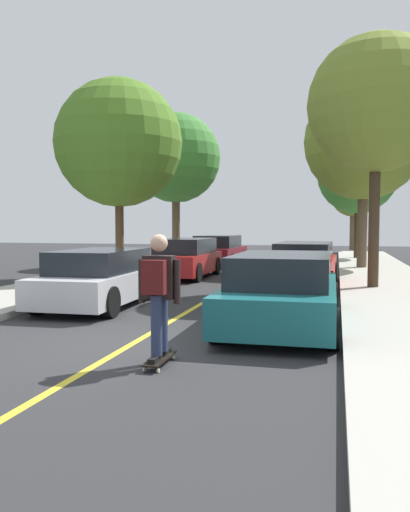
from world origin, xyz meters
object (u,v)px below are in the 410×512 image
object	(u,v)px
street_tree_left_nearest	(119,143)
skateboard	(160,359)
parked_car_left_near	(185,258)
parked_car_right_nearest	(283,291)
parked_car_right_near	(304,265)
street_tree_right_farthest	(353,195)
parked_car_left_far	(218,251)
street_tree_right_near	(364,141)
street_tree_right_far	(358,174)
street_tree_left_near	(176,158)
skateboarder	(158,289)
parked_car_left_nearest	(101,278)
street_tree_right_nearest	(376,104)

from	to	relation	value
street_tree_left_nearest	skateboard	xyz separation A→B (m)	(4.91, -9.99, -4.52)
parked_car_left_near	skateboard	size ratio (longest dim) A/B	4.94
parked_car_right_nearest	skateboard	world-z (taller)	parked_car_right_nearest
parked_car_right_near	street_tree_left_nearest	size ratio (longest dim) A/B	0.71
street_tree_right_farthest	parked_car_left_near	bearing A→B (deg)	-108.03
parked_car_left_near	street_tree_left_nearest	world-z (taller)	street_tree_left_nearest
parked_car_left_far	street_tree_right_farthest	world-z (taller)	street_tree_right_farthest
street_tree_right_near	street_tree_right_far	bearing A→B (deg)	90.00
street_tree_right_farthest	street_tree_left_near	bearing A→B (deg)	-120.28
parked_car_left_far	skateboard	xyz separation A→B (m)	(2.98, -16.60, -0.59)
parked_car_right_near	parked_car_right_nearest	bearing A→B (deg)	-90.00
street_tree_right_farthest	skateboarder	world-z (taller)	street_tree_right_farthest
parked_car_left_nearest	parked_car_right_nearest	xyz separation A→B (m)	(4.30, -1.42, 0.01)
skateboarder	parked_car_left_near	bearing A→B (deg)	104.79
parked_car_right_nearest	street_tree_right_farthest	distance (m)	27.61
street_tree_left_nearest	street_tree_right_farthest	bearing A→B (deg)	68.18
street_tree_right_far	skateboarder	world-z (taller)	street_tree_right_far
parked_car_right_nearest	skateboarder	xyz separation A→B (m)	(-1.32, -3.06, 0.37)
street_tree_right_farthest	skateboarder	size ratio (longest dim) A/B	3.16
street_tree_right_nearest	skateboard	size ratio (longest dim) A/B	8.20
street_tree_right_nearest	skateboard	xyz separation A→B (m)	(-3.26, -8.70, -5.07)
parked_car_right_nearest	street_tree_right_far	world-z (taller)	street_tree_right_far
street_tree_right_near	skateboard	distance (m)	16.81
skateboard	parked_car_left_nearest	bearing A→B (deg)	123.80
parked_car_left_near	parked_car_right_near	xyz separation A→B (m)	(4.30, -1.80, -0.02)
parked_car_left_nearest	parked_car_left_far	bearing A→B (deg)	90.00
parked_car_right_near	street_tree_right_far	bearing A→B (deg)	81.20
parked_car_left_far	street_tree_left_near	distance (m)	4.64
parked_car_left_far	skateboard	world-z (taller)	parked_car_left_far
street_tree_left_near	parked_car_right_near	bearing A→B (deg)	-48.14
street_tree_right_far	skateboarder	xyz separation A→B (m)	(-3.26, -21.98, -3.48)
parked_car_left_near	street_tree_right_farthest	distance (m)	20.38
parked_car_left_nearest	parked_car_right_near	world-z (taller)	parked_car_right_near
parked_car_left_near	parked_car_left_far	bearing A→B (deg)	90.00
street_tree_right_nearest	parked_car_left_near	bearing A→B (deg)	157.82
skateboarder	parked_car_left_nearest	bearing A→B (deg)	123.60
parked_car_left_near	street_tree_right_near	bearing A→B (deg)	35.44
parked_car_left_nearest	street_tree_right_nearest	distance (m)	8.79
street_tree_right_far	skateboarder	bearing A→B (deg)	-98.42
street_tree_left_near	skateboard	world-z (taller)	street_tree_left_near
street_tree_right_nearest	parked_car_right_nearest	bearing A→B (deg)	-108.85
street_tree_right_far	skateboard	world-z (taller)	street_tree_right_far
street_tree_right_farthest	skateboard	distance (m)	30.79
parked_car_left_nearest	street_tree_right_near	world-z (taller)	street_tree_right_near
parked_car_right_nearest	street_tree_right_near	world-z (taller)	street_tree_right_near
street_tree_left_nearest	street_tree_right_far	world-z (taller)	street_tree_left_nearest
parked_car_left_near	street_tree_left_near	world-z (taller)	street_tree_left_near
parked_car_left_near	parked_car_right_nearest	distance (m)	9.26
parked_car_right_near	skateboard	distance (m)	9.55
skateboarder	street_tree_right_far	bearing A→B (deg)	81.58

